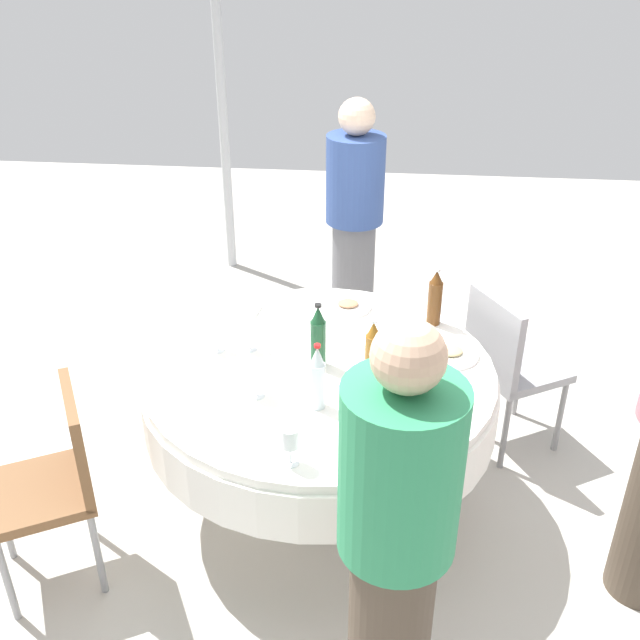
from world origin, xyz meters
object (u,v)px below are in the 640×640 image
at_px(wine_glass_left, 249,330).
at_px(chair_north, 507,359).
at_px(bottle_amber_west, 373,354).
at_px(wine_glass_north, 290,439).
at_px(bottle_brown_mid, 435,298).
at_px(person_mid, 354,226).
at_px(bottle_clear_south, 317,378).
at_px(chair_left, 56,474).
at_px(dining_table, 320,394).
at_px(plate_east, 380,417).
at_px(bottle_dark_green_far, 318,337).
at_px(wine_glass_far, 216,333).
at_px(plate_right, 449,353).
at_px(plate_inner, 363,336).
at_px(plate_rear, 348,306).
at_px(person_south, 395,550).
at_px(wine_glass_near, 256,373).

relative_size(wine_glass_left, chair_north, 0.16).
relative_size(bottle_amber_west, wine_glass_north, 1.97).
distance_m(bottle_brown_mid, person_mid, 1.09).
distance_m(bottle_clear_south, chair_left, 1.10).
bearing_deg(dining_table, bottle_amber_west, 154.94).
bearing_deg(chair_north, plate_east, -65.38).
bearing_deg(bottle_dark_green_far, wine_glass_far, -8.78).
bearing_deg(plate_east, wine_glass_north, 43.25).
distance_m(bottle_amber_west, bottle_dark_green_far, 0.26).
height_order(plate_right, chair_north, chair_north).
height_order(wine_glass_far, chair_north, same).
xyz_separation_m(wine_glass_left, plate_east, (-0.59, 0.45, -0.09)).
bearing_deg(plate_east, plate_right, -120.41).
bearing_deg(plate_inner, bottle_amber_west, 98.34).
height_order(dining_table, plate_rear, plate_rear).
xyz_separation_m(person_south, chair_north, (-0.55, -1.59, -0.31)).
bearing_deg(bottle_dark_green_far, chair_left, 29.38).
relative_size(bottle_clear_south, person_south, 0.18).
bearing_deg(plate_right, wine_glass_far, 3.48).
bearing_deg(wine_glass_far, plate_east, 149.60).
bearing_deg(bottle_dark_green_far, wine_glass_left, -16.55).
bearing_deg(chair_left, dining_table, -90.00).
bearing_deg(person_mid, bottle_clear_south, -88.97).
distance_m(bottle_clear_south, plate_east, 0.29).
xyz_separation_m(dining_table, person_south, (-0.33, 1.09, 0.24)).
xyz_separation_m(wine_glass_near, person_mid, (-0.29, -1.67, -0.03)).
bearing_deg(bottle_brown_mid, bottle_dark_green_far, 39.47).
distance_m(wine_glass_far, chair_north, 1.44).
xyz_separation_m(wine_glass_near, person_south, (-0.56, 0.85, -0.02)).
bearing_deg(person_mid, wine_glass_left, -103.87).
height_order(bottle_clear_south, person_mid, person_mid).
relative_size(wine_glass_north, plate_inner, 0.74).
xyz_separation_m(bottle_dark_green_far, plate_inner, (-0.18, -0.25, -0.13)).
relative_size(bottle_dark_green_far, plate_right, 1.16).
bearing_deg(plate_east, bottle_amber_west, -79.73).
height_order(bottle_dark_green_far, person_south, person_south).
bearing_deg(bottle_dark_green_far, bottle_brown_mid, -140.53).
bearing_deg(chair_north, wine_glass_north, -68.54).
distance_m(dining_table, wine_glass_near, 0.42).
xyz_separation_m(wine_glass_left, plate_inner, (-0.50, -0.16, -0.09)).
distance_m(bottle_brown_mid, wine_glass_far, 1.02).
relative_size(dining_table, wine_glass_north, 9.91).
distance_m(chair_north, chair_left, 2.13).
bearing_deg(plate_rear, bottle_dark_green_far, 79.88).
height_order(wine_glass_left, chair_north, wine_glass_left).
height_order(bottle_amber_west, chair_north, bottle_amber_west).
xyz_separation_m(plate_right, plate_east, (0.29, 0.49, -0.00)).
relative_size(dining_table, chair_left, 1.76).
height_order(plate_right, plate_east, plate_right).
xyz_separation_m(bottle_amber_west, plate_right, (-0.33, -0.25, -0.13)).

